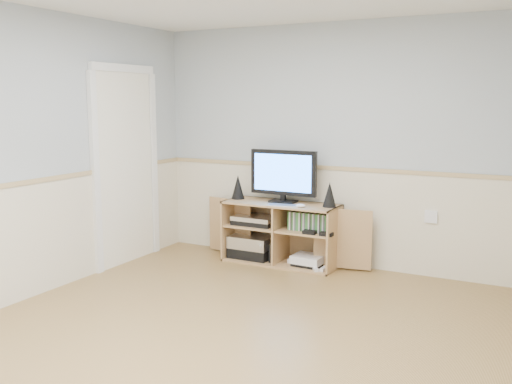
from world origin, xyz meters
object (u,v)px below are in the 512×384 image
keyboard (283,205)px  game_consoles (308,261)px  media_cabinet (283,231)px  monitor (283,174)px

keyboard → game_consoles: bearing=17.9°
media_cabinet → monitor: 0.62m
keyboard → game_consoles: (0.22, 0.13, -0.59)m
media_cabinet → keyboard: (0.09, -0.19, 0.32)m
keyboard → game_consoles: 0.64m
media_cabinet → monitor: (0.00, -0.01, 0.62)m
keyboard → media_cabinet: bearing=103.3°
game_consoles → media_cabinet: bearing=167.9°
monitor → keyboard: size_ratio=2.25×
media_cabinet → game_consoles: media_cabinet is taller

